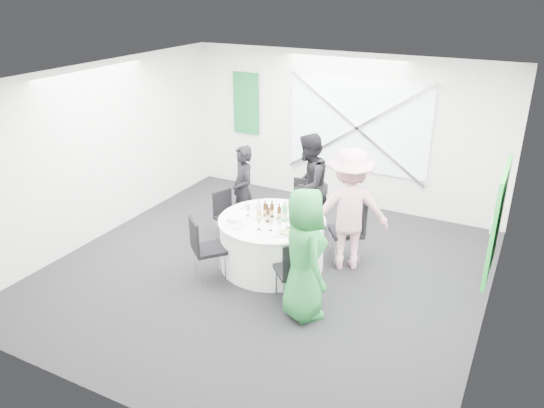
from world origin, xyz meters
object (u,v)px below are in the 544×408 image
at_px(person_man_back_left, 243,191).
at_px(person_woman_green, 304,254).
at_px(chair_front_right, 295,268).
at_px(person_man_back, 308,185).
at_px(chair_back_right, 353,225).
at_px(banquet_table, 272,243).
at_px(green_water_bottle, 285,214).
at_px(chair_back_left, 226,212).
at_px(chair_front_left, 203,244).
at_px(chair_back, 302,204).
at_px(person_woman_pink, 349,210).
at_px(clear_water_bottle, 259,211).

height_order(person_man_back_left, person_woman_green, person_woman_green).
bearing_deg(chair_front_right, person_woman_green, 101.31).
bearing_deg(person_man_back, chair_back_right, 61.83).
bearing_deg(banquet_table, person_man_back, 88.84).
relative_size(person_woman_green, green_water_bottle, 5.71).
distance_m(chair_back_left, chair_back_right, 2.07).
bearing_deg(person_man_back, chair_front_left, -17.99).
xyz_separation_m(chair_back, person_woman_green, (0.96, -2.08, 0.30)).
bearing_deg(chair_back_left, person_woman_green, -102.12).
distance_m(person_woman_pink, person_woman_green, 1.41).
height_order(chair_front_right, person_woman_pink, person_woman_pink).
relative_size(chair_front_right, person_woman_green, 0.55).
xyz_separation_m(banquet_table, green_water_bottle, (0.19, 0.03, 0.50)).
xyz_separation_m(chair_back_right, person_woman_pink, (-0.01, -0.18, 0.32)).
height_order(banquet_table, chair_front_right, chair_front_right).
height_order(person_woman_pink, clear_water_bottle, person_woman_pink).
relative_size(chair_back_left, person_woman_green, 0.48).
height_order(chair_front_right, chair_front_left, chair_front_right).
distance_m(chair_front_right, clear_water_bottle, 1.21).
distance_m(chair_front_left, clear_water_bottle, 0.94).
bearing_deg(chair_front_right, person_woman_pink, -144.07).
height_order(person_man_back_left, person_woman_pink, person_woman_pink).
distance_m(chair_front_right, person_woman_green, 0.37).
relative_size(person_man_back_left, clear_water_bottle, 5.02).
height_order(person_man_back, person_woman_green, person_man_back).
bearing_deg(person_woman_pink, clear_water_bottle, -1.01).
xyz_separation_m(chair_front_left, person_man_back_left, (-0.25, 1.55, 0.21)).
bearing_deg(chair_front_right, banquet_table, -90.00).
relative_size(chair_front_right, person_man_back, 0.55).
height_order(banquet_table, person_man_back_left, person_man_back_left).
relative_size(banquet_table, chair_back, 1.65).
height_order(person_woman_green, clear_water_bottle, person_woman_green).
distance_m(banquet_table, green_water_bottle, 0.53).
relative_size(banquet_table, clear_water_bottle, 5.14).
bearing_deg(person_woman_green, chair_front_left, 40.41).
height_order(person_man_back_left, green_water_bottle, person_man_back_left).
distance_m(chair_back_right, chair_front_left, 2.23).
height_order(banquet_table, person_woman_pink, person_woman_pink).
bearing_deg(clear_water_bottle, banquet_table, 20.16).
height_order(chair_front_left, person_woman_green, person_woman_green).
height_order(chair_back_right, person_woman_green, person_woman_green).
distance_m(chair_front_right, person_man_back, 2.16).
bearing_deg(banquet_table, clear_water_bottle, -159.84).
bearing_deg(chair_back_left, chair_back, -31.66).
distance_m(chair_back, clear_water_bottle, 1.28).
relative_size(person_woman_pink, green_water_bottle, 6.08).
xyz_separation_m(chair_back_right, clear_water_bottle, (-1.17, -0.75, 0.29)).
bearing_deg(chair_front_left, person_woman_green, -143.75).
xyz_separation_m(chair_back, chair_front_left, (-0.63, -1.96, -0.00)).
bearing_deg(person_man_back_left, chair_back_left, -71.53).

